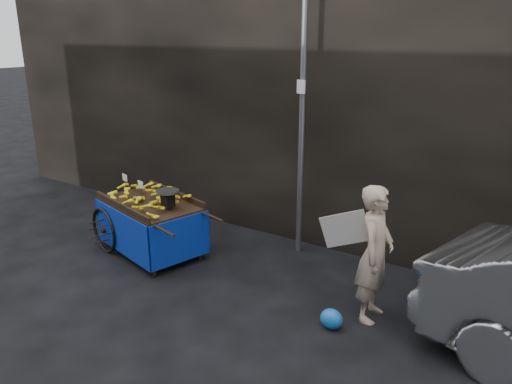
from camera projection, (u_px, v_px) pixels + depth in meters
The scene contains 6 objects.
ground at pixel (231, 279), 6.55m from camera, with size 80.00×80.00×0.00m, color black.
building_wall at pixel (349, 73), 7.64m from camera, with size 13.50×2.00×5.00m.
street_pole at pixel (302, 116), 6.81m from camera, with size 0.12×0.10×4.00m.
banana_cart at pixel (149, 207), 7.18m from camera, with size 2.24×1.42×1.13m.
vendor at pixel (375, 254), 5.46m from camera, with size 0.80×0.60×1.57m.
plastic_bag at pixel (331, 319), 5.44m from camera, with size 0.26×0.20×0.23m, color blue.
Camera 1 is at (3.52, -4.73, 3.11)m, focal length 35.00 mm.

